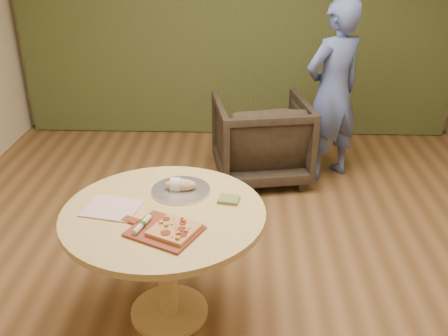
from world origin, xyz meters
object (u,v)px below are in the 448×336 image
Objects in this scene: person_standing at (333,92)px; cutlery_roll at (142,224)px; pizza_paddle at (163,231)px; bread_roll at (179,185)px; pedestal_table at (165,231)px; flatbread_pizza at (174,230)px; armchair at (261,135)px; serving_tray at (181,190)px.

cutlery_roll is at bearing 26.52° from person_standing.
bread_roll reaches higher than pizza_paddle.
pedestal_table is 2.38m from person_standing.
person_standing reaches higher than pizza_paddle.
person_standing is (1.20, 1.77, 0.05)m from bread_roll.
flatbread_pizza is (0.06, -0.02, 0.02)m from pizza_paddle.
bread_roll is 0.22× the size of armchair.
pedestal_table is at bearing -107.45° from serving_tray.
flatbread_pizza is at bearing 30.41° from person_standing.
flatbread_pizza is at bearing -87.36° from serving_tray.
flatbread_pizza is 0.83× the size of serving_tray.
pedestal_table is 0.69× the size of person_standing.
bread_roll is (0.03, 0.45, 0.04)m from pizza_paddle.
serving_tray is at bearing 62.17° from armchair.
cutlery_roll is at bearing 61.75° from armchair.
serving_tray is at bearing 72.55° from pedestal_table.
person_standing reaches higher than armchair.
cutlery_roll is at bearing -108.84° from bread_roll.
armchair reaches higher than flatbread_pizza.
bread_roll is at bearing 89.24° from cutlery_roll.
armchair is at bearing 101.36° from pizza_paddle.
pizza_paddle is 2.44× the size of bread_roll.
pedestal_table is at bearing 124.47° from pizza_paddle.
bread_roll is 0.12× the size of person_standing.
pedestal_table is 2.05m from armchair.
person_standing reaches higher than serving_tray.
flatbread_pizza is at bearing 11.81° from pizza_paddle.
person_standing is at bearing 57.73° from pedestal_table.
serving_tray is 0.04m from bread_roll.
pizza_paddle is at bearing 165.13° from flatbread_pizza.
flatbread_pizza is 1.53× the size of bread_roll.
serving_tray is (0.15, 0.43, -0.02)m from cutlery_roll.
person_standing is at bearing 76.61° from cutlery_roll.
cutlery_roll reaches higher than pizza_paddle.
flatbread_pizza reaches higher than pedestal_table.
person_standing is at bearing 87.64° from pizza_paddle.
bread_roll is 1.84m from armchair.
flatbread_pizza is 0.18m from cutlery_roll.
armchair is at bearing 76.37° from flatbread_pizza.
pizza_paddle is 2.41× the size of cutlery_roll.
flatbread_pizza reaches higher than pizza_paddle.
person_standing is (0.64, 0.06, 0.41)m from armchair.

